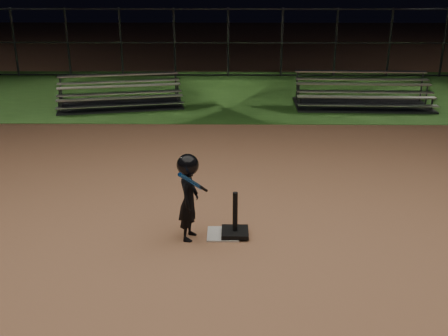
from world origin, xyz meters
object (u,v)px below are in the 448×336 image
bleacher_right (362,100)px  batting_tee (235,227)px  child_batter (189,195)px  home_plate (223,234)px  bleacher_left (121,101)px

bleacher_right → batting_tee: bearing=-112.7°
batting_tee → child_batter: size_ratio=0.51×
home_plate → bleacher_left: bearing=111.1°
home_plate → child_batter: size_ratio=0.36×
bleacher_left → bleacher_right: bleacher_right is taller
home_plate → bleacher_right: bleacher_right is taller
bleacher_left → child_batter: bearing=-84.9°
home_plate → bleacher_right: bearing=64.2°
home_plate → bleacher_right: (3.88, 8.04, 0.18)m
child_batter → bleacher_right: child_batter is taller
bleacher_left → bleacher_right: 6.94m
batting_tee → child_batter: (-0.64, -0.08, 0.53)m
child_batter → home_plate: bearing=-67.8°
batting_tee → bleacher_left: bearing=112.1°
child_batter → bleacher_left: size_ratio=0.33×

